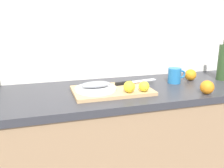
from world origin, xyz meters
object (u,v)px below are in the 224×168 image
wine_bottle (223,61)px  white_plate (96,89)px  lemon_0 (129,87)px  coffee_mug_0 (175,75)px  cutting_board (112,91)px  fish_fillet (96,85)px  chef_knife (131,82)px

wine_bottle → white_plate: bearing=-176.4°
lemon_0 → coffee_mug_0: (0.39, 0.18, -0.00)m
cutting_board → coffee_mug_0: size_ratio=3.62×
lemon_0 → coffee_mug_0: coffee_mug_0 is taller
cutting_board → fish_fillet: (-0.10, 0.01, 0.04)m
chef_knife → lemon_0: 0.19m
cutting_board → white_plate: 0.10m
white_plate → chef_knife: bearing=16.7°
chef_knife → lemon_0: (-0.08, -0.17, 0.02)m
chef_knife → coffee_mug_0: 0.32m
fish_fillet → lemon_0: bearing=-30.7°
cutting_board → coffee_mug_0: 0.47m
lemon_0 → coffee_mug_0: 0.43m
cutting_board → wine_bottle: (0.83, 0.06, 0.12)m
cutting_board → coffee_mug_0: coffee_mug_0 is taller
cutting_board → white_plate: (-0.10, 0.01, 0.02)m
wine_bottle → coffee_mug_0: wine_bottle is taller
cutting_board → fish_fillet: fish_fillet is taller
lemon_0 → cutting_board: bearing=126.6°
fish_fillet → lemon_0: 0.19m
white_plate → lemon_0: (0.17, -0.10, 0.03)m
wine_bottle → lemon_0: bearing=-168.3°
chef_knife → wine_bottle: 0.69m
coffee_mug_0 → lemon_0: bearing=-155.9°
white_plate → lemon_0: 0.19m
cutting_board → wine_bottle: size_ratio=1.37×
lemon_0 → wine_bottle: 0.78m
chef_knife → coffee_mug_0: coffee_mug_0 is taller
cutting_board → white_plate: bearing=176.7°
chef_knife → wine_bottle: size_ratio=0.87×
white_plate → lemon_0: size_ratio=3.62×
white_plate → coffee_mug_0: size_ratio=1.88×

